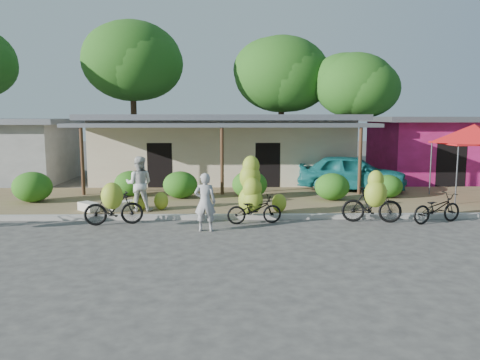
# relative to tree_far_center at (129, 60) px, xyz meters

# --- Properties ---
(ground) EXTENTS (100.00, 100.00, 0.00)m
(ground) POSITION_rel_tree_far_center_xyz_m (5.69, -16.11, -6.64)
(ground) COLOR #3D3B39
(ground) RESTS_ON ground
(sidewalk) EXTENTS (60.00, 6.00, 0.12)m
(sidewalk) POSITION_rel_tree_far_center_xyz_m (5.69, -11.11, -6.58)
(sidewalk) COLOR olive
(sidewalk) RESTS_ON ground
(curb) EXTENTS (60.00, 0.25, 0.15)m
(curb) POSITION_rel_tree_far_center_xyz_m (5.69, -14.11, -6.56)
(curb) COLOR #A8A399
(curb) RESTS_ON ground
(shop_main) EXTENTS (13.00, 8.50, 3.35)m
(shop_main) POSITION_rel_tree_far_center_xyz_m (5.69, -5.18, -4.92)
(shop_main) COLOR beige
(shop_main) RESTS_ON ground
(shop_pink) EXTENTS (6.00, 6.00, 3.25)m
(shop_pink) POSITION_rel_tree_far_center_xyz_m (16.19, -5.12, -4.97)
(shop_pink) COLOR #D4207B
(shop_pink) RESTS_ON ground
(shop_grey) EXTENTS (7.00, 6.00, 3.15)m
(shop_grey) POSITION_rel_tree_far_center_xyz_m (-5.31, -5.12, -5.02)
(shop_grey) COLOR #9E9D99
(shop_grey) RESTS_ON ground
(tree_far_center) EXTENTS (5.98, 5.92, 8.90)m
(tree_far_center) POSITION_rel_tree_far_center_xyz_m (0.00, 0.00, 0.00)
(tree_far_center) COLOR #512D20
(tree_far_center) RESTS_ON ground
(tree_center_right) EXTENTS (5.86, 5.79, 8.14)m
(tree_center_right) POSITION_rel_tree_far_center_xyz_m (9.00, 0.50, -0.71)
(tree_center_right) COLOR #512D20
(tree_center_right) RESTS_ON ground
(tree_near_right) EXTENTS (4.78, 4.63, 6.91)m
(tree_near_right) POSITION_rel_tree_far_center_xyz_m (13.00, -1.50, -1.51)
(tree_near_right) COLOR #512D20
(tree_near_right) RESTS_ON ground
(hedge_0) EXTENTS (1.44, 1.30, 1.13)m
(hedge_0) POSITION_rel_tree_far_center_xyz_m (-1.29, -11.60, -5.96)
(hedge_0) COLOR #204F12
(hedge_0) RESTS_ON sidewalk
(hedge_1) EXTENTS (1.29, 1.16, 1.00)m
(hedge_1) POSITION_rel_tree_far_center_xyz_m (2.06, -10.32, -6.02)
(hedge_1) COLOR #204F12
(hedge_1) RESTS_ON sidewalk
(hedge_2) EXTENTS (1.34, 1.20, 1.04)m
(hedge_2) POSITION_rel_tree_far_center_xyz_m (4.08, -10.87, -6.00)
(hedge_2) COLOR #204F12
(hedge_2) RESTS_ON sidewalk
(hedge_3) EXTENTS (1.37, 1.23, 1.07)m
(hedge_3) POSITION_rel_tree_far_center_xyz_m (6.77, -10.90, -5.99)
(hedge_3) COLOR #204F12
(hedge_3) RESTS_ON sidewalk
(hedge_4) EXTENTS (1.31, 1.18, 1.02)m
(hedge_4) POSITION_rel_tree_far_center_xyz_m (9.87, -11.42, -6.01)
(hedge_4) COLOR #204F12
(hedge_4) RESTS_ON sidewalk
(hedge_5) EXTENTS (1.14, 1.03, 0.89)m
(hedge_5) POSITION_rel_tree_far_center_xyz_m (12.15, -10.92, -6.07)
(hedge_5) COLOR #204F12
(hedge_5) RESTS_ON sidewalk
(red_canopy) EXTENTS (3.50, 3.50, 2.86)m
(red_canopy) POSITION_rel_tree_far_center_xyz_m (15.24, -11.24, -4.03)
(red_canopy) COLOR #59595E
(red_canopy) RESTS_ON sidewalk
(bike_left) EXTENTS (1.81, 1.32, 1.39)m
(bike_left) POSITION_rel_tree_far_center_xyz_m (2.52, -14.98, -6.01)
(bike_left) COLOR black
(bike_left) RESTS_ON ground
(bike_center) EXTENTS (1.75, 1.25, 2.05)m
(bike_center) POSITION_rel_tree_far_center_xyz_m (6.70, -14.49, -5.83)
(bike_center) COLOR black
(bike_center) RESTS_ON ground
(bike_right) EXTENTS (1.88, 1.31, 1.70)m
(bike_right) POSITION_rel_tree_far_center_xyz_m (10.37, -14.84, -5.93)
(bike_right) COLOR black
(bike_right) RESTS_ON ground
(bike_far_right) EXTENTS (1.87, 1.18, 0.93)m
(bike_far_right) POSITION_rel_tree_far_center_xyz_m (12.38, -14.79, -6.18)
(bike_far_right) COLOR black
(bike_far_right) RESTS_ON ground
(loose_banana_a) EXTENTS (0.49, 0.42, 0.61)m
(loose_banana_a) POSITION_rel_tree_far_center_xyz_m (2.99, -13.22, -6.21)
(loose_banana_a) COLOR #8FA529
(loose_banana_a) RESTS_ON sidewalk
(loose_banana_b) EXTENTS (0.48, 0.41, 0.60)m
(loose_banana_b) POSITION_rel_tree_far_center_xyz_m (3.67, -13.13, -6.22)
(loose_banana_b) COLOR #8FA529
(loose_banana_b) RESTS_ON sidewalk
(loose_banana_c) EXTENTS (0.49, 0.41, 0.61)m
(loose_banana_c) POSITION_rel_tree_far_center_xyz_m (7.64, -13.61, -6.22)
(loose_banana_c) COLOR #8FA529
(loose_banana_c) RESTS_ON sidewalk
(sack_near) EXTENTS (0.92, 0.82, 0.30)m
(sack_near) POSITION_rel_tree_far_center_xyz_m (2.38, -13.19, -6.37)
(sack_near) COLOR beige
(sack_near) RESTS_ON sidewalk
(sack_far) EXTENTS (0.81, 0.78, 0.28)m
(sack_far) POSITION_rel_tree_far_center_xyz_m (1.26, -13.27, -6.38)
(sack_far) COLOR beige
(sack_far) RESTS_ON sidewalk
(vendor) EXTENTS (0.64, 0.44, 1.68)m
(vendor) POSITION_rel_tree_far_center_xyz_m (5.30, -15.67, -5.80)
(vendor) COLOR #989898
(vendor) RESTS_ON ground
(bystander) EXTENTS (0.90, 0.71, 1.84)m
(bystander) POSITION_rel_tree_far_center_xyz_m (2.99, -13.34, -5.60)
(bystander) COLOR beige
(bystander) RESTS_ON sidewalk
(teal_van) EXTENTS (4.81, 2.80, 1.54)m
(teal_van) POSITION_rel_tree_far_center_xyz_m (11.19, -9.11, -5.75)
(teal_van) COLOR #197172
(teal_van) RESTS_ON sidewalk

